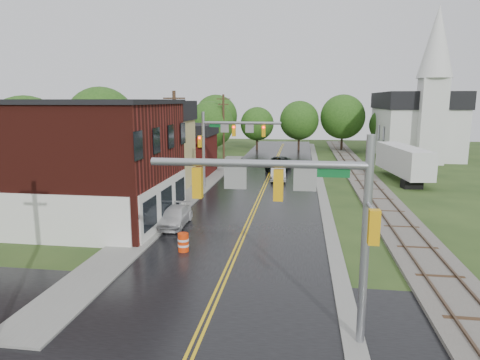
% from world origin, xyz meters
% --- Properties ---
extents(main_road, '(10.00, 90.00, 0.02)m').
position_xyz_m(main_road, '(0.00, 30.00, 0.00)').
color(main_road, black).
rests_on(main_road, ground).
extents(cross_road, '(60.00, 9.00, 0.02)m').
position_xyz_m(cross_road, '(0.00, 2.00, 0.00)').
color(cross_road, black).
rests_on(cross_road, ground).
extents(curb_right, '(0.80, 70.00, 0.12)m').
position_xyz_m(curb_right, '(5.40, 35.00, 0.00)').
color(curb_right, gray).
rests_on(curb_right, ground).
extents(sidewalk_left, '(2.40, 50.00, 0.12)m').
position_xyz_m(sidewalk_left, '(-6.20, 25.00, 0.00)').
color(sidewalk_left, gray).
rests_on(sidewalk_left, ground).
extents(brick_building, '(14.30, 10.30, 8.30)m').
position_xyz_m(brick_building, '(-12.48, 15.00, 4.15)').
color(brick_building, '#45140E').
rests_on(brick_building, ground).
extents(yellow_house, '(8.00, 7.00, 6.40)m').
position_xyz_m(yellow_house, '(-11.00, 26.00, 3.20)').
color(yellow_house, tan).
rests_on(yellow_house, ground).
extents(darkred_building, '(7.00, 6.00, 4.40)m').
position_xyz_m(darkred_building, '(-10.00, 35.00, 2.20)').
color(darkred_building, '#3F0F0C').
rests_on(darkred_building, ground).
extents(church, '(10.40, 18.40, 20.00)m').
position_xyz_m(church, '(20.00, 53.74, 5.83)').
color(church, silver).
rests_on(church, ground).
extents(railroad, '(3.20, 80.00, 0.30)m').
position_xyz_m(railroad, '(10.00, 35.00, 0.11)').
color(railroad, '#59544C').
rests_on(railroad, ground).
extents(traffic_signal_near, '(7.34, 0.30, 7.20)m').
position_xyz_m(traffic_signal_near, '(3.47, 2.00, 4.97)').
color(traffic_signal_near, gray).
rests_on(traffic_signal_near, ground).
extents(traffic_signal_far, '(7.34, 0.43, 7.20)m').
position_xyz_m(traffic_signal_far, '(-3.47, 27.00, 4.97)').
color(traffic_signal_far, gray).
rests_on(traffic_signal_far, ground).
extents(utility_pole_b, '(1.80, 0.28, 9.00)m').
position_xyz_m(utility_pole_b, '(-6.80, 22.00, 4.72)').
color(utility_pole_b, '#382616').
rests_on(utility_pole_b, ground).
extents(utility_pole_c, '(1.80, 0.28, 9.00)m').
position_xyz_m(utility_pole_c, '(-6.80, 44.00, 4.72)').
color(utility_pole_c, '#382616').
rests_on(utility_pole_c, ground).
extents(tree_left_a, '(6.80, 6.80, 8.67)m').
position_xyz_m(tree_left_a, '(-19.85, 21.90, 5.11)').
color(tree_left_a, black).
rests_on(tree_left_a, ground).
extents(tree_left_b, '(7.60, 7.60, 9.69)m').
position_xyz_m(tree_left_b, '(-17.85, 31.90, 5.72)').
color(tree_left_b, black).
rests_on(tree_left_b, ground).
extents(tree_left_c, '(6.00, 6.00, 7.65)m').
position_xyz_m(tree_left_c, '(-13.85, 39.90, 4.51)').
color(tree_left_c, black).
rests_on(tree_left_c, ground).
extents(tree_left_e, '(6.40, 6.40, 8.16)m').
position_xyz_m(tree_left_e, '(-8.85, 45.90, 4.81)').
color(tree_left_e, black).
rests_on(tree_left_e, ground).
extents(suv_dark, '(3.08, 5.79, 1.55)m').
position_xyz_m(suv_dark, '(0.80, 38.87, 0.77)').
color(suv_dark, black).
rests_on(suv_dark, ground).
extents(sedan_silver, '(1.83, 4.48, 1.44)m').
position_xyz_m(sedan_silver, '(1.11, 32.06, 0.72)').
color(sedan_silver, '#B5B5BA').
rests_on(sedan_silver, ground).
extents(pickup_white, '(1.74, 4.24, 1.23)m').
position_xyz_m(pickup_white, '(-4.80, 14.75, 0.61)').
color(pickup_white, silver).
rests_on(pickup_white, ground).
extents(semi_trailer, '(3.72, 11.17, 3.54)m').
position_xyz_m(semi_trailer, '(13.93, 33.91, 2.13)').
color(semi_trailer, black).
rests_on(semi_trailer, ground).
extents(construction_barrel, '(0.73, 0.73, 1.05)m').
position_xyz_m(construction_barrel, '(-2.88, 10.00, 0.53)').
color(construction_barrel, red).
rests_on(construction_barrel, ground).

